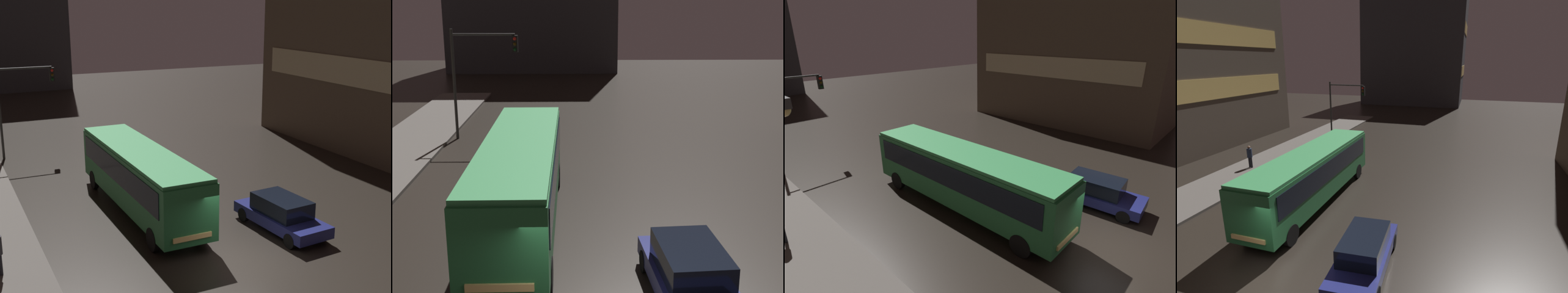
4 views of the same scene
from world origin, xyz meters
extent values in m
plane|color=black|center=(0.00, 0.00, 0.00)|extent=(120.00, 120.00, 0.00)
cube|color=#56514C|center=(-9.00, 10.00, 0.07)|extent=(4.00, 48.00, 0.15)
cube|color=brown|center=(18.64, 11.28, 7.56)|extent=(10.00, 18.24, 15.13)
cube|color=beige|center=(13.69, 11.28, 5.59)|extent=(0.24, 15.50, 1.80)
cube|color=#236B38|center=(-1.81, 6.88, 1.76)|extent=(2.47, 11.41, 2.43)
cube|color=black|center=(-1.81, 6.88, 2.23)|extent=(2.52, 10.50, 1.10)
cube|color=#399252|center=(-1.81, 6.88, 3.06)|extent=(2.42, 11.18, 0.16)
cube|color=#F4CC72|center=(-1.77, 1.17, 0.95)|extent=(1.67, 0.11, 0.20)
cylinder|color=black|center=(-0.69, 2.60, 0.50)|extent=(0.26, 1.00, 1.00)
cylinder|color=black|center=(-2.87, 2.58, 0.50)|extent=(0.26, 1.00, 1.00)
cylinder|color=black|center=(-0.75, 11.19, 0.50)|extent=(0.26, 1.00, 1.00)
cylinder|color=black|center=(-2.94, 11.17, 0.50)|extent=(0.26, 1.00, 1.00)
cube|color=navy|center=(3.03, 2.07, 0.55)|extent=(2.22, 4.86, 0.50)
cube|color=black|center=(3.03, 2.07, 1.17)|extent=(1.78, 2.72, 0.75)
cylinder|color=black|center=(4.01, 0.48, 0.32)|extent=(0.25, 0.65, 0.64)
cylinder|color=black|center=(2.30, 0.35, 0.32)|extent=(0.25, 0.65, 0.64)
cylinder|color=black|center=(3.75, 3.80, 0.32)|extent=(0.25, 0.65, 0.64)
cylinder|color=black|center=(2.05, 3.67, 0.32)|extent=(0.25, 0.65, 0.64)
cylinder|color=#2D2D2D|center=(-4.95, 19.40, 5.80)|extent=(3.42, 0.12, 0.12)
cube|color=black|center=(-3.24, 19.40, 5.30)|extent=(0.30, 0.24, 0.90)
sphere|color=red|center=(-3.24, 19.26, 5.58)|extent=(0.18, 0.18, 0.18)
sphere|color=#3B2B07|center=(-3.24, 19.26, 5.30)|extent=(0.18, 0.18, 0.18)
sphere|color=black|center=(-3.24, 19.26, 5.02)|extent=(0.18, 0.18, 0.18)
camera|label=1|loc=(-10.17, -16.57, 9.85)|focal=50.00mm
camera|label=2|loc=(0.13, -10.59, 7.66)|focal=50.00mm
camera|label=3|loc=(-11.37, -3.00, 8.49)|focal=28.00mm
camera|label=4|loc=(6.58, -7.76, 8.10)|focal=28.00mm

